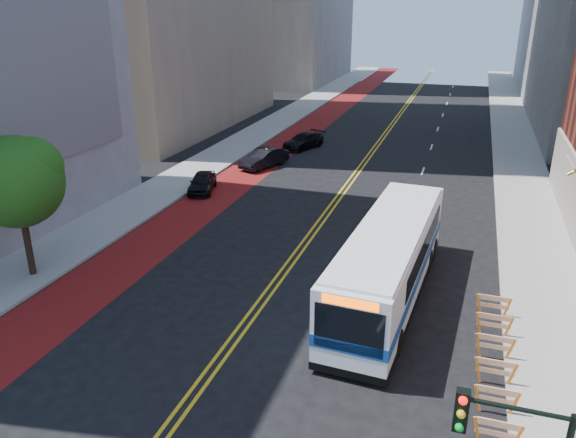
% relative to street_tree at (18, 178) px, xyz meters
% --- Properties ---
extents(ground, '(160.00, 160.00, 0.00)m').
position_rel_street_tree_xyz_m(ground, '(11.24, -6.04, -4.91)').
color(ground, black).
rests_on(ground, ground).
extents(sidewalk_left, '(4.00, 140.00, 0.15)m').
position_rel_street_tree_xyz_m(sidewalk_left, '(-0.76, 23.96, -4.84)').
color(sidewalk_left, gray).
rests_on(sidewalk_left, ground).
extents(sidewalk_right, '(4.00, 140.00, 0.15)m').
position_rel_street_tree_xyz_m(sidewalk_right, '(23.24, 23.96, -4.84)').
color(sidewalk_right, gray).
rests_on(sidewalk_right, ground).
extents(bus_lane_paint, '(3.60, 140.00, 0.01)m').
position_rel_street_tree_xyz_m(bus_lane_paint, '(3.14, 23.96, -4.91)').
color(bus_lane_paint, '#5E0D10').
rests_on(bus_lane_paint, ground).
extents(center_line_inner, '(0.14, 140.00, 0.01)m').
position_rel_street_tree_xyz_m(center_line_inner, '(11.06, 23.96, -4.91)').
color(center_line_inner, gold).
rests_on(center_line_inner, ground).
extents(center_line_outer, '(0.14, 140.00, 0.01)m').
position_rel_street_tree_xyz_m(center_line_outer, '(11.42, 23.96, -4.91)').
color(center_line_outer, gold).
rests_on(center_line_outer, ground).
extents(lane_dashes, '(0.14, 98.20, 0.01)m').
position_rel_street_tree_xyz_m(lane_dashes, '(16.04, 31.96, -4.90)').
color(lane_dashes, silver).
rests_on(lane_dashes, ground).
extents(construction_barriers, '(1.42, 10.91, 1.00)m').
position_rel_street_tree_xyz_m(construction_barriers, '(20.84, -2.62, -4.24)').
color(construction_barriers, orange).
rests_on(construction_barriers, ground).
extents(street_tree, '(4.20, 4.20, 6.70)m').
position_rel_street_tree_xyz_m(street_tree, '(0.00, 0.00, 0.00)').
color(street_tree, black).
rests_on(street_tree, sidewalk_left).
extents(transit_bus, '(3.58, 12.89, 3.50)m').
position_rel_street_tree_xyz_m(transit_bus, '(16.41, 3.16, -3.08)').
color(transit_bus, white).
rests_on(transit_bus, ground).
extents(car_a, '(2.52, 4.14, 1.32)m').
position_rel_street_tree_xyz_m(car_a, '(1.94, 14.18, -4.25)').
color(car_a, black).
rests_on(car_a, ground).
extents(car_b, '(3.04, 4.73, 1.47)m').
position_rel_street_tree_xyz_m(car_b, '(3.91, 21.19, -4.17)').
color(car_b, black).
rests_on(car_b, ground).
extents(car_c, '(3.42, 4.93, 1.32)m').
position_rel_street_tree_xyz_m(car_c, '(5.13, 27.99, -4.25)').
color(car_c, black).
rests_on(car_c, ground).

